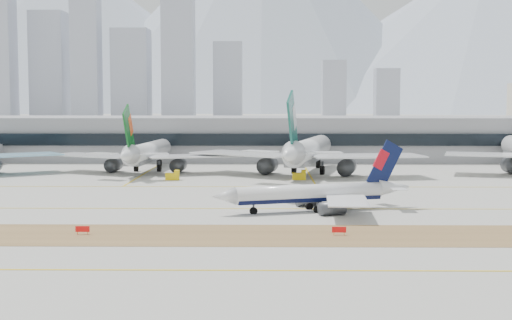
{
  "coord_description": "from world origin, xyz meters",
  "views": [
    {
      "loc": [
        6.46,
        -140.7,
        20.74
      ],
      "look_at": [
        4.44,
        18.0,
        7.5
      ],
      "focal_mm": 50.0,
      "sensor_mm": 36.0,
      "label": 1
    }
  ],
  "objects_px": {
    "widebody_eva": "(147,154)",
    "terminal": "(247,138)",
    "taxiing_airliner": "(317,194)",
    "widebody_cathay": "(308,152)"
  },
  "relations": [
    {
      "from": "taxiing_airliner",
      "to": "widebody_cathay",
      "type": "distance_m",
      "value": 66.6
    },
    {
      "from": "widebody_eva",
      "to": "terminal",
      "type": "relative_size",
      "value": 0.2
    },
    {
      "from": "taxiing_airliner",
      "to": "widebody_eva",
      "type": "bearing_deg",
      "value": -77.16
    },
    {
      "from": "widebody_eva",
      "to": "widebody_cathay",
      "type": "height_order",
      "value": "widebody_cathay"
    },
    {
      "from": "widebody_cathay",
      "to": "terminal",
      "type": "xyz_separation_m",
      "value": [
        -18.42,
        55.78,
        1.2
      ]
    },
    {
      "from": "widebody_eva",
      "to": "widebody_cathay",
      "type": "bearing_deg",
      "value": -94.46
    },
    {
      "from": "taxiing_airliner",
      "to": "terminal",
      "type": "relative_size",
      "value": 0.14
    },
    {
      "from": "widebody_eva",
      "to": "terminal",
      "type": "distance_m",
      "value": 56.41
    },
    {
      "from": "taxiing_airliner",
      "to": "terminal",
      "type": "bearing_deg",
      "value": -100.72
    },
    {
      "from": "widebody_cathay",
      "to": "terminal",
      "type": "bearing_deg",
      "value": 31.15
    }
  ]
}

